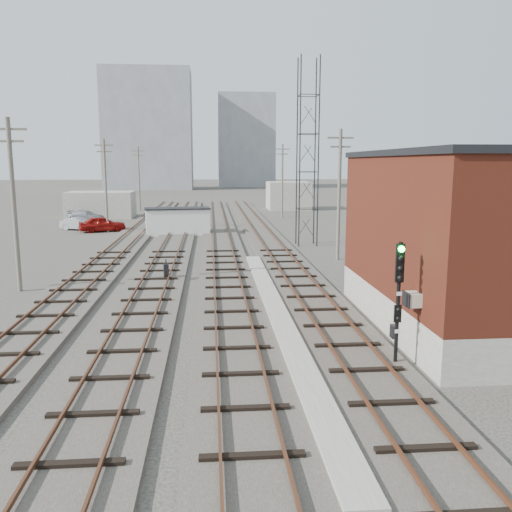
{
  "coord_description": "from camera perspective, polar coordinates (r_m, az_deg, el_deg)",
  "views": [
    {
      "loc": [
        -2.35,
        -8.95,
        6.71
      ],
      "look_at": [
        -0.17,
        17.17,
        2.2
      ],
      "focal_mm": 38.0,
      "sensor_mm": 36.0,
      "label": 1
    }
  ],
  "objects": [
    {
      "name": "track_right",
      "position": [
        48.64,
        0.99,
        1.95
      ],
      "size": [
        3.2,
        90.0,
        0.39
      ],
      "color": "#332D28",
      "rests_on": "ground"
    },
    {
      "name": "shed_right",
      "position": [
        79.9,
        3.42,
        6.36
      ],
      "size": [
        6.0,
        6.0,
        4.0
      ],
      "primitive_type": "cube",
      "color": "gray",
      "rests_on": "ground"
    },
    {
      "name": "shed_left",
      "position": [
        70.47,
        -16.0,
        5.22
      ],
      "size": [
        8.0,
        5.0,
        3.2
      ],
      "primitive_type": "cube",
      "color": "gray",
      "rests_on": "ground"
    },
    {
      "name": "signal_mast",
      "position": [
        18.23,
        14.78,
        -3.92
      ],
      "size": [
        0.4,
        0.42,
        4.21
      ],
      "color": "gray",
      "rests_on": "ground"
    },
    {
      "name": "apartment_left",
      "position": [
        145.03,
        -11.25,
        12.85
      ],
      "size": [
        22.0,
        14.0,
        30.0
      ],
      "primitive_type": "cube",
      "color": "gray",
      "rests_on": "ground"
    },
    {
      "name": "lattice_tower",
      "position": [
        44.65,
        5.45,
        10.73
      ],
      "size": [
        1.6,
        1.6,
        15.0
      ],
      "color": "black",
      "rests_on": "ground"
    },
    {
      "name": "car_red",
      "position": [
        55.72,
        -15.88,
        3.27
      ],
      "size": [
        4.86,
        3.2,
        1.54
      ],
      "primitive_type": "imported",
      "rotation": [
        0.0,
        0.0,
        1.9
      ],
      "color": "maroon",
      "rests_on": "ground"
    },
    {
      "name": "switch_stand",
      "position": [
        31.48,
        -9.44,
        -1.63
      ],
      "size": [
        0.33,
        0.33,
        1.19
      ],
      "rotation": [
        0.0,
        0.0,
        0.21
      ],
      "color": "black",
      "rests_on": "ground"
    },
    {
      "name": "utility_pole_left_b",
      "position": [
        54.93,
        -15.55,
        7.41
      ],
      "size": [
        1.8,
        0.24,
        9.0
      ],
      "color": "#595147",
      "rests_on": "ground"
    },
    {
      "name": "ground",
      "position": [
        69.31,
        -2.82,
        4.19
      ],
      "size": [
        320.0,
        320.0,
        0.0
      ],
      "primitive_type": "plane",
      "color": "#282621",
      "rests_on": "ground"
    },
    {
      "name": "site_trailer",
      "position": [
        51.82,
        -8.26,
        3.65
      ],
      "size": [
        6.37,
        3.42,
        2.56
      ],
      "rotation": [
        0.0,
        0.0,
        0.13
      ],
      "color": "white",
      "rests_on": "ground"
    },
    {
      "name": "platform_curb",
      "position": [
        24.04,
        2.23,
        -6.13
      ],
      "size": [
        0.9,
        28.0,
        0.26
      ],
      "primitive_type": "cube",
      "color": "gray",
      "rests_on": "ground"
    },
    {
      "name": "track_left",
      "position": [
        48.92,
        -13.14,
        1.74
      ],
      "size": [
        3.2,
        90.0,
        0.39
      ],
      "color": "#332D28",
      "rests_on": "ground"
    },
    {
      "name": "track_mid_right",
      "position": [
        48.41,
        -3.73,
        1.9
      ],
      "size": [
        3.2,
        90.0,
        0.39
      ],
      "color": "#332D28",
      "rests_on": "ground"
    },
    {
      "name": "car_grey",
      "position": [
        66.2,
        -17.47,
        4.05
      ],
      "size": [
        4.7,
        2.83,
        1.28
      ],
      "primitive_type": "imported",
      "rotation": [
        0.0,
        0.0,
        1.32
      ],
      "color": "gray",
      "rests_on": "ground"
    },
    {
      "name": "utility_pole_left_a",
      "position": [
        30.73,
        -24.16,
        5.35
      ],
      "size": [
        1.8,
        0.24,
        9.0
      ],
      "color": "#595147",
      "rests_on": "ground"
    },
    {
      "name": "brick_building",
      "position": [
        23.35,
        20.23,
        1.58
      ],
      "size": [
        6.54,
        12.2,
        7.22
      ],
      "color": "gray",
      "rests_on": "ground"
    },
    {
      "name": "utility_pole_left_c",
      "position": [
        79.62,
        -12.22,
        8.16
      ],
      "size": [
        1.8,
        0.24,
        9.0
      ],
      "color": "#595147",
      "rests_on": "ground"
    },
    {
      "name": "track_mid_left",
      "position": [
        48.5,
        -8.46,
        1.83
      ],
      "size": [
        3.2,
        90.0,
        0.39
      ],
      "color": "#332D28",
      "rests_on": "ground"
    },
    {
      "name": "utility_pole_right_a",
      "position": [
        38.04,
        8.75,
        6.77
      ],
      "size": [
        1.8,
        0.24,
        9.0
      ],
      "color": "#595147",
      "rests_on": "ground"
    },
    {
      "name": "car_silver",
      "position": [
        57.72,
        -18.08,
        3.24
      ],
      "size": [
        4.09,
        2.61,
        1.27
      ],
      "primitive_type": "imported",
      "rotation": [
        0.0,
        0.0,
        1.21
      ],
      "color": "#A6A9AE",
      "rests_on": "ground"
    },
    {
      "name": "utility_pole_right_b",
      "position": [
        67.56,
        2.78,
        8.12
      ],
      "size": [
        1.8,
        0.24,
        9.0
      ],
      "color": "#595147",
      "rests_on": "ground"
    },
    {
      "name": "apartment_right",
      "position": [
        159.41,
        -1.07,
        12.02
      ],
      "size": [
        16.0,
        12.0,
        26.0
      ],
      "primitive_type": "cube",
      "color": "gray",
      "rests_on": "ground"
    }
  ]
}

